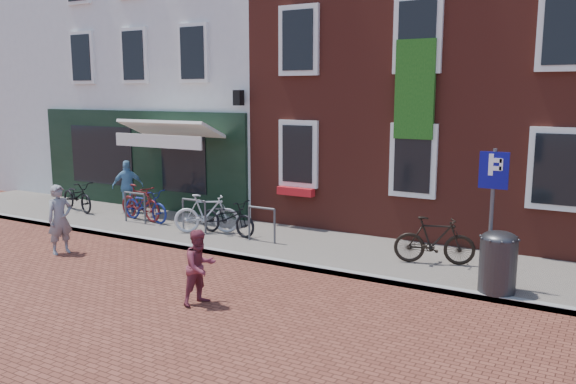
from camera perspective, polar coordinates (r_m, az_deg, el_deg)
The scene contains 16 objects.
ground at distance 13.07m, azimuth -7.27°, elevation -6.10°, with size 80.00×80.00×0.00m, color brown.
sidewalk at distance 13.73m, azimuth -0.12°, elevation -5.04°, with size 24.00×3.00×0.10m, color slate.
building_stucco at distance 21.21m, azimuth -6.87°, elevation 12.23°, with size 8.00×8.00×9.00m, color silver.
building_brick_mid at distance 17.96m, azimuth 11.88°, elevation 14.16°, with size 6.00×8.00×10.00m, color maroon.
filler_left at distance 26.38m, azimuth -20.30°, elevation 11.20°, with size 7.00×8.00×9.00m, color silver.
litter_bin at distance 10.81m, azimuth 19.81°, elevation -6.14°, with size 0.63×0.63×1.16m.
parking_sign at distance 10.88m, azimuth 19.32°, elevation -0.16°, with size 0.50×0.08×2.48m.
woman at distance 13.88m, azimuth -21.35°, elevation -2.50°, with size 0.56×0.37×1.54m, color gray.
boy at distance 10.01m, azimuth -8.58°, elevation -7.24°, with size 0.63×0.49×1.29m, color brown.
cafe_person at distance 17.53m, azimuth -15.34°, elevation 0.54°, with size 0.89×0.37×1.51m, color #659ABE.
bicycle_0 at distance 18.21m, azimuth -19.85°, elevation -0.38°, with size 0.58×1.66×0.87m, color black.
bicycle_1 at distance 16.37m, azimuth -14.23°, elevation -1.01°, with size 0.46×1.61×0.97m, color #5A1414.
bicycle_2 at distance 16.21m, azimuth -13.69°, elevation -1.26°, with size 0.58×1.66×0.87m, color navy.
bicycle_3 at distance 14.57m, azimuth -7.93°, elevation -2.10°, with size 0.46×1.61×0.97m, color #B6B7B9.
bicycle_4 at distance 14.34m, azimuth -5.90°, elevation -2.45°, with size 0.58×1.66×0.87m, color black.
bicycle_5 at distance 12.22m, azimuth 14.09°, elevation -4.61°, with size 0.46×1.61×0.97m, color black.
Camera 1 is at (7.66, -9.99, 3.55)m, focal length 36.47 mm.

